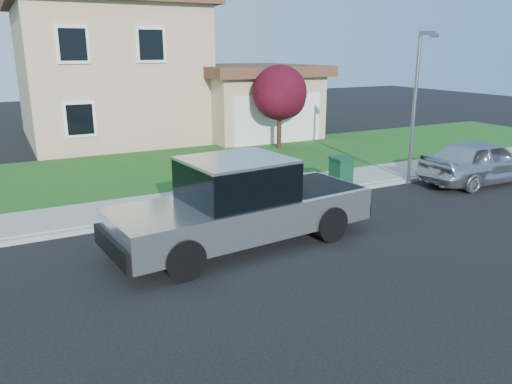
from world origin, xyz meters
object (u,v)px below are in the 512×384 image
at_px(street_lamp, 416,100).
at_px(woman, 193,201).
at_px(trash_bin, 341,172).
at_px(sedan, 481,161).
at_px(ornamental_tree, 280,95).
at_px(pickup_truck, 242,205).

bearing_deg(street_lamp, woman, 176.77).
height_order(woman, trash_bin, woman).
relative_size(sedan, ornamental_tree, 1.22).
height_order(woman, street_lamp, street_lamp).
height_order(pickup_truck, sedan, pickup_truck).
distance_m(trash_bin, street_lamp, 3.41).
height_order(sedan, trash_bin, sedan).
relative_size(ornamental_tree, trash_bin, 3.84).
relative_size(pickup_truck, woman, 3.97).
height_order(pickup_truck, woman, pickup_truck).
distance_m(sedan, ornamental_tree, 9.00).
distance_m(woman, street_lamp, 8.40).
height_order(pickup_truck, ornamental_tree, ornamental_tree).
distance_m(ornamental_tree, street_lamp, 7.33).
bearing_deg(pickup_truck, woman, 110.32).
relative_size(pickup_truck, trash_bin, 6.75).
distance_m(sedan, street_lamp, 3.18).
height_order(woman, sedan, woman).
bearing_deg(ornamental_tree, sedan, -69.62).
distance_m(woman, trash_bin, 5.66).
relative_size(woman, trash_bin, 1.70).
xyz_separation_m(trash_bin, street_lamp, (2.59, -0.40, 2.19)).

